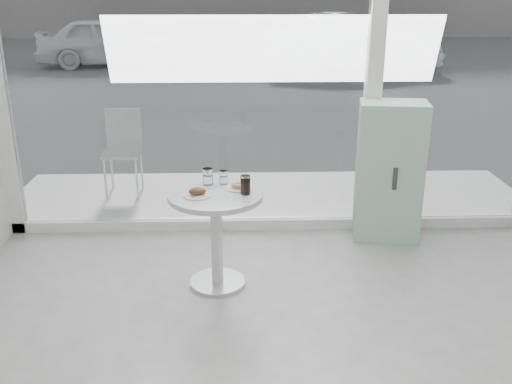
{
  "coord_description": "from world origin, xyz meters",
  "views": [
    {
      "loc": [
        -0.32,
        -2.13,
        2.25
      ],
      "look_at": [
        -0.2,
        1.7,
        0.85
      ],
      "focal_mm": 40.0,
      "sensor_mm": 36.0,
      "label": 1
    }
  ],
  "objects_px": {
    "mint_cabinet": "(389,172)",
    "water_tumbler_b": "(223,178)",
    "cola_glass": "(245,185)",
    "plate_fritter": "(198,193)",
    "car_silver": "(350,43)",
    "patio_chair": "(123,146)",
    "plate_donut": "(238,187)",
    "car_white": "(111,41)",
    "water_tumbler_a": "(208,177)",
    "main_table": "(216,220)"
  },
  "relations": [
    {
      "from": "mint_cabinet",
      "to": "water_tumbler_a",
      "type": "bearing_deg",
      "value": -148.34
    },
    {
      "from": "plate_donut",
      "to": "main_table",
      "type": "bearing_deg",
      "value": -152.14
    },
    {
      "from": "plate_fritter",
      "to": "cola_glass",
      "type": "relative_size",
      "value": 1.44
    },
    {
      "from": "mint_cabinet",
      "to": "car_white",
      "type": "distance_m",
      "value": 13.12
    },
    {
      "from": "main_table",
      "to": "plate_donut",
      "type": "height_order",
      "value": "plate_donut"
    },
    {
      "from": "car_white",
      "to": "cola_glass",
      "type": "distance_m",
      "value": 13.53
    },
    {
      "from": "water_tumbler_b",
      "to": "car_white",
      "type": "bearing_deg",
      "value": 105.52
    },
    {
      "from": "patio_chair",
      "to": "plate_donut",
      "type": "distance_m",
      "value": 2.38
    },
    {
      "from": "car_silver",
      "to": "cola_glass",
      "type": "relative_size",
      "value": 32.33
    },
    {
      "from": "water_tumbler_a",
      "to": "cola_glass",
      "type": "relative_size",
      "value": 0.9
    },
    {
      "from": "plate_fritter",
      "to": "plate_donut",
      "type": "height_order",
      "value": "plate_fritter"
    },
    {
      "from": "patio_chair",
      "to": "plate_fritter",
      "type": "bearing_deg",
      "value": -65.66
    },
    {
      "from": "car_white",
      "to": "plate_fritter",
      "type": "distance_m",
      "value": 13.48
    },
    {
      "from": "plate_donut",
      "to": "cola_glass",
      "type": "relative_size",
      "value": 1.35
    },
    {
      "from": "cola_glass",
      "to": "main_table",
      "type": "bearing_deg",
      "value": 174.93
    },
    {
      "from": "car_silver",
      "to": "plate_fritter",
      "type": "relative_size",
      "value": 22.46
    },
    {
      "from": "patio_chair",
      "to": "cola_glass",
      "type": "height_order",
      "value": "patio_chair"
    },
    {
      "from": "car_silver",
      "to": "plate_fritter",
      "type": "bearing_deg",
      "value": 162.83
    },
    {
      "from": "main_table",
      "to": "plate_fritter",
      "type": "distance_m",
      "value": 0.28
    },
    {
      "from": "car_silver",
      "to": "plate_fritter",
      "type": "height_order",
      "value": "car_silver"
    },
    {
      "from": "car_white",
      "to": "water_tumbler_a",
      "type": "height_order",
      "value": "car_white"
    },
    {
      "from": "main_table",
      "to": "water_tumbler_b",
      "type": "distance_m",
      "value": 0.35
    },
    {
      "from": "plate_fritter",
      "to": "water_tumbler_a",
      "type": "bearing_deg",
      "value": 76.49
    },
    {
      "from": "car_white",
      "to": "cola_glass",
      "type": "xyz_separation_m",
      "value": [
        3.72,
        -13.01,
        0.14
      ]
    },
    {
      "from": "plate_donut",
      "to": "water_tumbler_b",
      "type": "relative_size",
      "value": 1.82
    },
    {
      "from": "mint_cabinet",
      "to": "patio_chair",
      "type": "bearing_deg",
      "value": 164.48
    },
    {
      "from": "cola_glass",
      "to": "water_tumbler_b",
      "type": "bearing_deg",
      "value": 125.69
    },
    {
      "from": "main_table",
      "to": "mint_cabinet",
      "type": "distance_m",
      "value": 1.79
    },
    {
      "from": "main_table",
      "to": "patio_chair",
      "type": "height_order",
      "value": "patio_chair"
    },
    {
      "from": "patio_chair",
      "to": "car_white",
      "type": "bearing_deg",
      "value": 102.43
    },
    {
      "from": "patio_chair",
      "to": "cola_glass",
      "type": "bearing_deg",
      "value": -57.81
    },
    {
      "from": "main_table",
      "to": "car_white",
      "type": "distance_m",
      "value": 13.45
    },
    {
      "from": "patio_chair",
      "to": "plate_fritter",
      "type": "distance_m",
      "value": 2.37
    },
    {
      "from": "mint_cabinet",
      "to": "patio_chair",
      "type": "height_order",
      "value": "mint_cabinet"
    },
    {
      "from": "water_tumbler_b",
      "to": "mint_cabinet",
      "type": "bearing_deg",
      "value": 23.88
    },
    {
      "from": "plate_fritter",
      "to": "cola_glass",
      "type": "xyz_separation_m",
      "value": [
        0.35,
        0.04,
        0.04
      ]
    },
    {
      "from": "main_table",
      "to": "plate_donut",
      "type": "bearing_deg",
      "value": 27.86
    },
    {
      "from": "patio_chair",
      "to": "car_white",
      "type": "relative_size",
      "value": 0.22
    },
    {
      "from": "patio_chair",
      "to": "car_silver",
      "type": "relative_size",
      "value": 0.2
    },
    {
      "from": "plate_donut",
      "to": "cola_glass",
      "type": "bearing_deg",
      "value": -64.92
    },
    {
      "from": "patio_chair",
      "to": "water_tumbler_b",
      "type": "bearing_deg",
      "value": -58.28
    },
    {
      "from": "water_tumbler_b",
      "to": "cola_glass",
      "type": "xyz_separation_m",
      "value": [
        0.17,
        -0.24,
        0.02
      ]
    },
    {
      "from": "patio_chair",
      "to": "car_silver",
      "type": "bearing_deg",
      "value": 65.76
    },
    {
      "from": "mint_cabinet",
      "to": "patio_chair",
      "type": "xyz_separation_m",
      "value": [
        -2.65,
        1.21,
        -0.07
      ]
    },
    {
      "from": "patio_chair",
      "to": "cola_glass",
      "type": "relative_size",
      "value": 6.39
    },
    {
      "from": "plate_fritter",
      "to": "water_tumbler_b",
      "type": "relative_size",
      "value": 1.94
    },
    {
      "from": "mint_cabinet",
      "to": "water_tumbler_b",
      "type": "distance_m",
      "value": 1.64
    },
    {
      "from": "plate_fritter",
      "to": "water_tumbler_a",
      "type": "xyz_separation_m",
      "value": [
        0.06,
        0.27,
        0.03
      ]
    },
    {
      "from": "main_table",
      "to": "plate_donut",
      "type": "distance_m",
      "value": 0.31
    },
    {
      "from": "plate_fritter",
      "to": "water_tumbler_b",
      "type": "distance_m",
      "value": 0.33
    }
  ]
}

